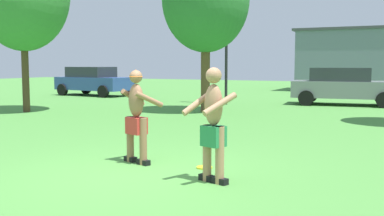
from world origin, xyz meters
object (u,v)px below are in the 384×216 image
at_px(player_in_green, 213,123).
at_px(lamp_post, 227,19).
at_px(car_gray_near_post, 344,86).
at_px(car_blue_mid_lot, 93,81).
at_px(player_with_cap, 137,113).
at_px(frisbee, 204,167).

xyz_separation_m(player_in_green, lamp_post, (-4.60, 12.14, 2.75)).
bearing_deg(car_gray_near_post, car_blue_mid_lot, 179.80).
xyz_separation_m(player_with_cap, lamp_post, (-2.88, 11.52, 2.74)).
height_order(car_gray_near_post, car_blue_mid_lot, same).
height_order(player_with_cap, car_blue_mid_lot, player_with_cap).
relative_size(player_in_green, lamp_post, 0.28).
relative_size(car_gray_near_post, car_blue_mid_lot, 1.00).
relative_size(player_with_cap, frisbee, 6.07).
relative_size(car_gray_near_post, lamp_post, 0.75).
distance_m(player_with_cap, car_blue_mid_lot, 17.73).
distance_m(frisbee, lamp_post, 12.61).
xyz_separation_m(frisbee, lamp_post, (-4.11, 11.36, 3.62)).
xyz_separation_m(player_in_green, frisbee, (-0.49, 0.78, -0.87)).
relative_size(frisbee, car_blue_mid_lot, 0.06).
bearing_deg(frisbee, lamp_post, 109.87).
height_order(player_with_cap, frisbee, player_with_cap).
bearing_deg(player_in_green, frisbee, 122.05).
bearing_deg(car_gray_near_post, player_with_cap, -97.25).
bearing_deg(player_in_green, lamp_post, 110.73).
bearing_deg(car_gray_near_post, lamp_post, -157.31).
bearing_deg(lamp_post, player_with_cap, -75.96).
bearing_deg(player_in_green, car_gray_near_post, 90.03).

